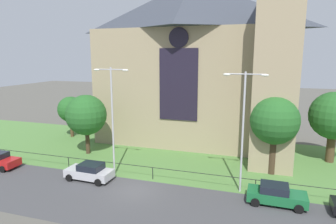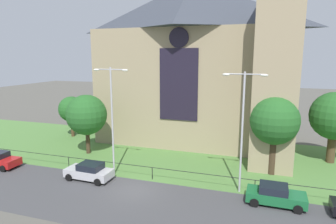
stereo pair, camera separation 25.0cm
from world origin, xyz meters
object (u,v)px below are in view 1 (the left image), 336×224
at_px(streetlamp_far, 243,119).
at_px(tree_left_near, 86,115).
at_px(tree_right_near, 275,121).
at_px(streetlamp_near, 112,110).
at_px(tree_right_far, 334,116).
at_px(tree_left_far, 71,109).
at_px(parked_car_green, 276,195).
at_px(parked_car_silver, 90,172).
at_px(church_building, 196,61).

bearing_deg(streetlamp_far, tree_left_near, 164.96).
xyz_separation_m(tree_right_near, streetlamp_near, (-13.89, -4.77, 1.13)).
height_order(tree_left_near, tree_right_far, tree_right_far).
distance_m(tree_left_far, parked_car_green, 28.42).
distance_m(tree_left_near, streetlamp_far, 17.78).
bearing_deg(tree_left_near, tree_left_far, 137.45).
bearing_deg(parked_car_silver, tree_right_near, -155.44).
bearing_deg(tree_left_far, streetlamp_near, -40.73).
distance_m(tree_right_near, parked_car_green, 7.45).
height_order(church_building, parked_car_silver, church_building).
xyz_separation_m(church_building, tree_right_far, (15.23, -4.01, -5.42)).
distance_m(streetlamp_near, streetlamp_far, 11.37).
bearing_deg(tree_left_far, church_building, 12.87).
bearing_deg(church_building, tree_left_near, -137.90).
relative_size(streetlamp_far, parked_car_silver, 2.28).
relative_size(tree_left_far, parked_car_silver, 1.30).
xyz_separation_m(church_building, streetlamp_near, (-4.53, -13.87, -4.14)).
bearing_deg(streetlamp_near, parked_car_silver, -132.63).
distance_m(church_building, tree_left_far, 17.95).
xyz_separation_m(streetlamp_near, streetlamp_far, (11.37, -0.00, -0.11)).
height_order(church_building, tree_right_far, church_building).
bearing_deg(parked_car_silver, parked_car_green, -176.84).
xyz_separation_m(tree_right_near, streetlamp_far, (-2.53, -4.77, 1.02)).
bearing_deg(parked_car_green, tree_left_near, 164.48).
height_order(tree_right_near, streetlamp_near, streetlamp_near).
height_order(church_building, tree_right_near, church_building).
distance_m(tree_left_far, streetlamp_near, 15.72).
distance_m(tree_left_far, parked_car_silver, 15.93).
distance_m(tree_right_near, streetlamp_near, 14.73).
bearing_deg(parked_car_silver, tree_right_far, -149.67).
height_order(church_building, tree_left_near, church_building).
distance_m(tree_left_near, tree_right_far, 26.03).
bearing_deg(tree_right_near, tree_left_far, 168.18).
bearing_deg(tree_left_near, parked_car_green, -16.68).
bearing_deg(church_building, parked_car_silver, -111.34).
relative_size(tree_left_far, tree_right_far, 0.75).
bearing_deg(tree_left_far, tree_right_near, -11.82).
xyz_separation_m(tree_left_far, tree_right_far, (31.54, -0.28, 1.08)).
distance_m(tree_right_far, parked_car_green, 13.22).
bearing_deg(tree_right_near, parked_car_green, -88.55).
bearing_deg(streetlamp_near, church_building, 71.91).
height_order(tree_right_near, parked_car_silver, tree_right_near).
xyz_separation_m(tree_left_far, tree_right_near, (25.67, -5.37, 1.24)).
bearing_deg(tree_right_far, streetlamp_far, -130.39).
bearing_deg(church_building, streetlamp_far, -63.76).
bearing_deg(tree_right_far, tree_left_near, -168.33).
height_order(streetlamp_near, streetlamp_far, streetlamp_near).
bearing_deg(streetlamp_far, tree_right_far, 49.61).
bearing_deg(streetlamp_near, tree_right_near, 18.95).
relative_size(tree_left_near, tree_right_far, 0.91).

